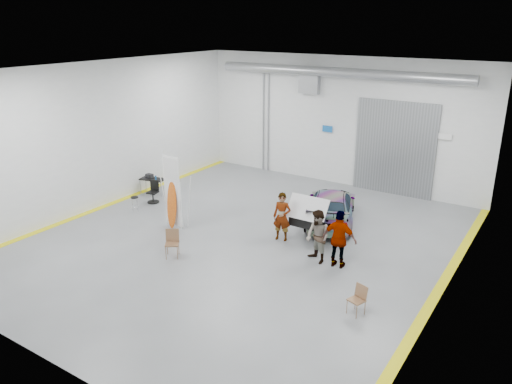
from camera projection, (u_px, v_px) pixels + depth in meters
The scene contains 13 objects.
ground at pixel (242, 240), 17.99m from camera, with size 16.00×16.00×0.00m, color slate.
room_shell at pixel (281, 119), 18.28m from camera, with size 14.02×16.18×6.01m.
sedan_car at pixel (331, 206), 19.43m from camera, with size 1.80×4.42×1.28m, color white.
person_a at pixel (282, 217), 17.75m from camera, with size 0.65×0.42×1.78m, color brown.
person_b at pixel (318, 237), 16.12m from camera, with size 0.87×0.67×1.78m, color slate.
person_c at pixel (339, 239), 15.76m from camera, with size 1.12×0.46×1.92m, color olive.
surfboard_display at pixel (172, 198), 18.67m from camera, with size 0.85×0.26×2.99m.
folding_chair_near at pixel (173, 249), 16.64m from camera, with size 0.61×0.67×0.93m.
folding_chair_far at pixel (356, 305), 13.42m from camera, with size 0.49×0.52×0.83m.
shop_stool at pixel (135, 204), 20.58m from camera, with size 0.32×0.32×0.63m.
work_table at pixel (152, 178), 22.54m from camera, with size 1.25×0.83×0.93m.
office_chair at pixel (154, 193), 21.55m from camera, with size 0.51×0.53×0.96m.
trunk_lid at pixel (308, 205), 17.66m from camera, with size 1.49×0.91×0.04m, color silver.
Camera 1 is at (9.36, -13.49, 7.58)m, focal length 35.00 mm.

